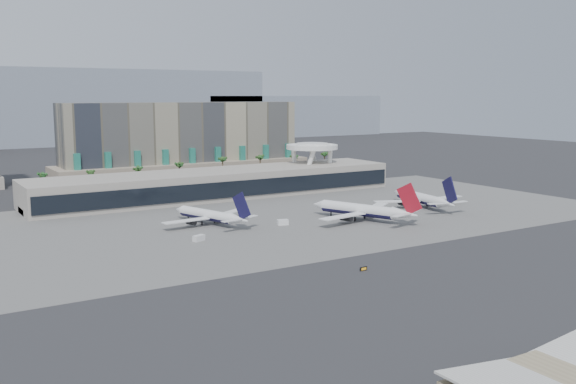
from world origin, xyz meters
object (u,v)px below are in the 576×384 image
airliner_left (210,215)px  taxiway_sign (363,269)px  airliner_centre (362,210)px  service_vehicle_a (199,238)px  service_vehicle_b (283,222)px  airliner_right (422,198)px

airliner_left → taxiway_sign: size_ratio=16.28×
airliner_left → airliner_centre: bearing=-41.2°
service_vehicle_a → airliner_centre: bearing=-22.3°
service_vehicle_a → taxiway_sign: 59.33m
airliner_left → service_vehicle_b: bearing=-51.2°
airliner_right → service_vehicle_a: size_ratio=10.97×
airliner_centre → service_vehicle_b: 30.59m
airliner_centre → airliner_right: bearing=-8.1°
service_vehicle_b → airliner_right: bearing=14.9°
service_vehicle_b → taxiway_sign: 63.85m
service_vehicle_b → airliner_centre: bearing=-1.5°
service_vehicle_a → taxiway_sign: service_vehicle_a is taller
airliner_right → taxiway_sign: airliner_right is taller
airliner_right → service_vehicle_b: bearing=-170.4°
service_vehicle_a → taxiway_sign: (22.75, -54.79, -0.44)m
airliner_centre → taxiway_sign: bearing=-149.4°
airliner_left → airliner_centre: 55.89m
taxiway_sign → airliner_left: bearing=92.3°
airliner_left → airliner_right: size_ratio=0.88×
airliner_right → taxiway_sign: 102.93m
taxiway_sign → service_vehicle_a: bearing=108.5°
airliner_centre → taxiway_sign: airliner_centre is taller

